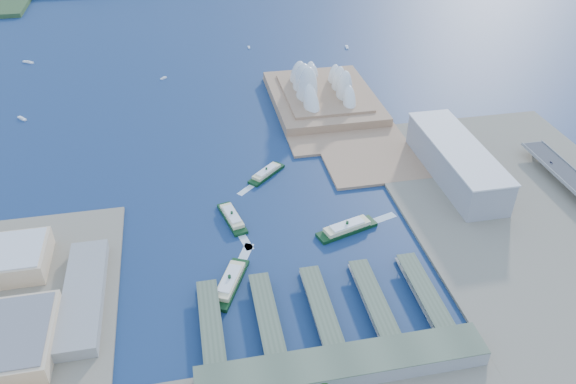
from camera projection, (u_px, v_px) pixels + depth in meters
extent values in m
plane|color=#0E2444|center=(284.00, 251.00, 491.72)|extent=(3000.00, 3000.00, 0.00)
cube|color=gray|center=(565.00, 251.00, 488.70)|extent=(240.00, 500.00, 3.00)
cube|color=#9D7656|center=(328.00, 108.00, 717.37)|extent=(135.00, 220.00, 3.00)
cube|color=gray|center=(456.00, 161.00, 575.42)|extent=(45.00, 155.00, 35.00)
cube|color=gray|center=(343.00, 366.00, 380.22)|extent=(200.00, 28.00, 12.00)
imported|color=slate|center=(551.00, 162.00, 583.07)|extent=(1.65, 4.05, 1.18)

